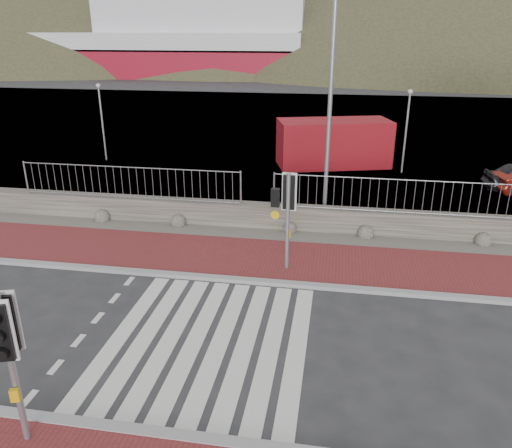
% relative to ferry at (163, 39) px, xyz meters
% --- Properties ---
extents(ground, '(220.00, 220.00, 0.00)m').
position_rel_ferry_xyz_m(ground, '(24.65, -67.90, -5.36)').
color(ground, '#28282B').
rests_on(ground, ground).
extents(sidewalk_far, '(40.00, 3.00, 0.08)m').
position_rel_ferry_xyz_m(sidewalk_far, '(24.65, -63.40, -5.32)').
color(sidewalk_far, maroon).
rests_on(sidewalk_far, ground).
extents(kerb_near, '(40.00, 0.25, 0.12)m').
position_rel_ferry_xyz_m(kerb_near, '(24.65, -70.90, -5.31)').
color(kerb_near, gray).
rests_on(kerb_near, ground).
extents(kerb_far, '(40.00, 0.25, 0.12)m').
position_rel_ferry_xyz_m(kerb_far, '(24.65, -64.90, -5.31)').
color(kerb_far, gray).
rests_on(kerb_far, ground).
extents(zebra_crossing, '(4.62, 5.60, 0.01)m').
position_rel_ferry_xyz_m(zebra_crossing, '(24.65, -67.90, -5.36)').
color(zebra_crossing, silver).
rests_on(zebra_crossing, ground).
extents(gravel_strip, '(40.00, 1.50, 0.06)m').
position_rel_ferry_xyz_m(gravel_strip, '(24.65, -61.40, -5.33)').
color(gravel_strip, '#59544C').
rests_on(gravel_strip, ground).
extents(stone_wall, '(40.00, 0.60, 0.90)m').
position_rel_ferry_xyz_m(stone_wall, '(24.65, -60.60, -4.91)').
color(stone_wall, '#464139').
rests_on(stone_wall, ground).
extents(railing, '(18.07, 0.07, 1.22)m').
position_rel_ferry_xyz_m(railing, '(24.65, -60.75, -3.54)').
color(railing, gray).
rests_on(railing, stone_wall).
extents(quay, '(120.00, 40.00, 0.50)m').
position_rel_ferry_xyz_m(quay, '(24.65, -40.00, -5.36)').
color(quay, '#4C4C4F').
rests_on(quay, ground).
extents(water, '(220.00, 50.00, 0.05)m').
position_rel_ferry_xyz_m(water, '(24.65, -5.00, -5.36)').
color(water, '#3F4C54').
rests_on(water, ground).
extents(ferry, '(50.00, 16.00, 20.00)m').
position_rel_ferry_xyz_m(ferry, '(0.00, 0.00, 0.00)').
color(ferry, maroon).
rests_on(ferry, ground).
extents(hills_backdrop, '(254.00, 90.00, 100.00)m').
position_rel_ferry_xyz_m(hills_backdrop, '(31.40, 20.00, -28.42)').
color(hills_backdrop, '#2E331E').
rests_on(hills_backdrop, ground).
extents(traffic_signal_near, '(0.48, 0.37, 2.97)m').
position_rel_ferry_xyz_m(traffic_signal_near, '(22.27, -71.39, -3.22)').
color(traffic_signal_near, gray).
rests_on(traffic_signal_near, ground).
extents(traffic_signal_far, '(0.73, 0.30, 3.03)m').
position_rel_ferry_xyz_m(traffic_signal_far, '(26.03, -63.89, -3.17)').
color(traffic_signal_far, gray).
rests_on(traffic_signal_far, ground).
extents(streetlight, '(1.85, 0.32, 8.70)m').
position_rel_ferry_xyz_m(streetlight, '(27.18, -59.79, -0.47)').
color(streetlight, gray).
rests_on(streetlight, ground).
extents(shipping_container, '(6.20, 3.91, 2.40)m').
position_rel_ferry_xyz_m(shipping_container, '(27.14, -51.14, -4.16)').
color(shipping_container, maroon).
rests_on(shipping_container, ground).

